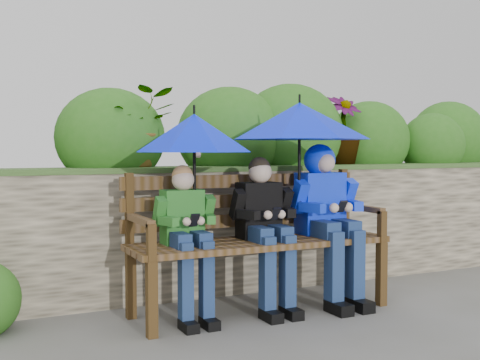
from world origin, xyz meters
name	(u,v)px	position (x,y,z in m)	size (l,w,h in m)	color
ground	(246,315)	(0.00, 0.00, 0.00)	(60.00, 60.00, 0.00)	#545249
garden_backdrop	(170,205)	(-0.01, 1.59, 0.64)	(8.00, 2.85, 1.80)	#514A3C
park_bench	(256,231)	(0.14, 0.12, 0.57)	(1.91, 0.56, 1.01)	#402B13
boy_left	(187,231)	(-0.43, 0.04, 0.62)	(0.41, 0.48, 1.06)	#255C22
boy_middle	(265,223)	(0.17, 0.03, 0.64)	(0.45, 0.52, 1.11)	black
boy_right	(327,208)	(0.70, 0.04, 0.73)	(0.52, 0.63, 1.21)	blue
umbrella_left	(194,133)	(-0.35, 0.09, 1.28)	(0.82, 0.82, 0.73)	#001AF0
umbrella_right	(299,121)	(0.47, 0.06, 1.38)	(1.04, 1.04, 0.82)	#001AF0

